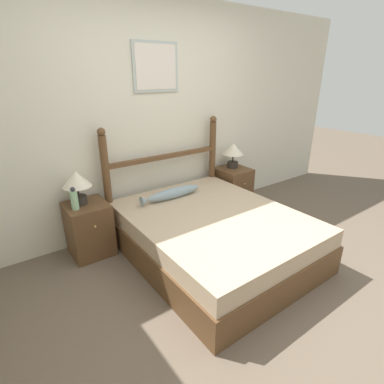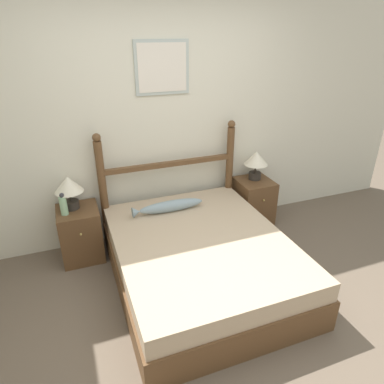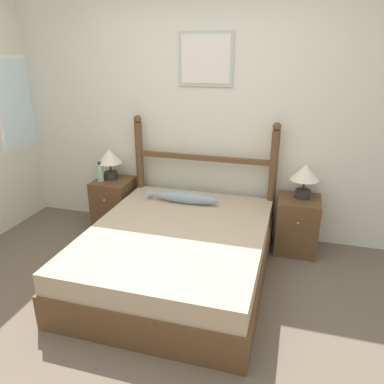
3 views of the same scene
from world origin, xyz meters
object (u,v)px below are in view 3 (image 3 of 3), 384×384
Objects in this scene: nightstand_left at (114,203)px; bottle at (100,172)px; bed at (177,253)px; table_lamp_right at (305,175)px; fish_pillow at (183,197)px; table_lamp_left at (110,159)px; nightstand_right at (297,225)px.

bottle reaches higher than nightstand_left.
bottle reaches higher than bed.
table_lamp_right is at bearing 2.86° from bottle.
nightstand_left is at bearing 167.22° from fish_pillow.
table_lamp_right is (1.03, 0.83, 0.56)m from bed.
table_lamp_left reaches higher than bed.
table_lamp_left is at bearing 141.57° from bed.
nightstand_right is 0.75× the size of fish_pillow.
bed is 3.43× the size of nightstand_left.
nightstand_right is 1.63× the size of table_lamp_left.
table_lamp_right is at bearing 1.39° from nightstand_left.
nightstand_right is at bearing 0.00° from nightstand_left.
bed is at bearing -142.08° from nightstand_right.
table_lamp_right reaches higher than bed.
bottle reaches higher than nightstand_right.
nightstand_right is at bearing 1.56° from bottle.
table_lamp_left is 1.00× the size of table_lamp_right.
table_lamp_left reaches higher than bottle.
nightstand_left reaches higher than bed.
bed is 1.28m from nightstand_right.
table_lamp_left is at bearing 178.71° from nightstand_right.
table_lamp_left is 2.08m from table_lamp_right.
nightstand_right reaches higher than bed.
nightstand_right is at bearing -112.72° from table_lamp_right.
fish_pillow is at bearing -8.16° from bottle.
bottle is at bearing -124.80° from table_lamp_left.
nightstand_left is 1.00× the size of nightstand_right.
bed is 2.56× the size of fish_pillow.
bed is 3.43× the size of nightstand_right.
bottle is at bearing -177.14° from table_lamp_right.
fish_pillow is at bearing -14.95° from table_lamp_left.
nightstand_left is 2.44× the size of bottle.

